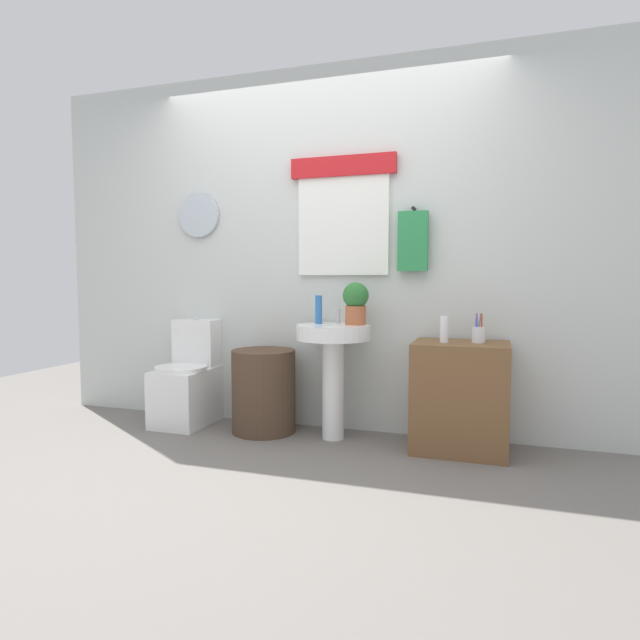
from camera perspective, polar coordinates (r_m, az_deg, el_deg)
The scene contains 11 objects.
ground_plane at distance 3.06m, azimuth -6.38°, elevation -16.50°, with size 8.00×8.00×0.00m, color slate.
back_wall at distance 3.94m, azimuth 0.51°, elevation 7.53°, with size 4.40×0.18×2.60m.
toilet at distance 4.19m, azimuth -13.84°, elevation -6.57°, with size 0.38×0.51×0.79m.
laundry_hamper at distance 3.87m, azimuth -6.02°, elevation -7.52°, with size 0.45×0.45×0.59m, color #4C3828.
pedestal_sink at distance 3.64m, azimuth 1.41°, elevation -3.61°, with size 0.50×0.50×0.78m.
faucet at distance 3.72m, azimuth 1.95°, elevation 0.41°, with size 0.03×0.03×0.10m, color silver.
wooden_cabinet at distance 3.53m, azimuth 14.68°, elevation -7.91°, with size 0.59×0.44×0.69m, color brown.
soap_bottle at distance 3.69m, azimuth -0.14°, elevation 1.12°, with size 0.05×0.05×0.20m, color #2D6BB7.
potted_plant at distance 3.62m, azimuth 3.81°, elevation 1.97°, with size 0.18×0.18×0.29m.
lotion_bottle at distance 3.43m, azimuth 13.07°, elevation -0.97°, with size 0.05×0.05×0.17m, color white.
toothbrush_cup at distance 3.49m, azimuth 16.52°, elevation -1.44°, with size 0.08×0.08×0.19m.
Camera 1 is at (1.20, -2.60, 1.09)m, focal length 30.09 mm.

